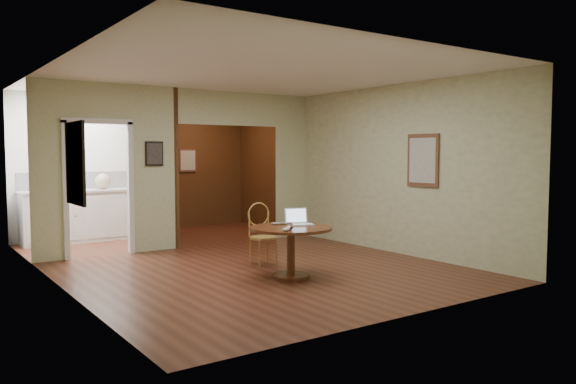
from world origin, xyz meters
TOP-DOWN VIEW (x-y plane):
  - floor at (0.00, 0.00)m, footprint 5.00×5.00m
  - room_shell at (-0.47, 3.10)m, footprint 5.20×7.50m
  - dining_table at (0.07, -0.44)m, footprint 1.06×1.06m
  - chair at (0.19, 0.46)m, footprint 0.40×0.40m
  - open_laptop at (0.28, -0.32)m, footprint 0.36×0.36m
  - closed_laptop at (0.14, -0.20)m, footprint 0.34×0.23m
  - mouse at (-0.22, -0.74)m, footprint 0.12×0.08m
  - wine_glass at (-0.13, -0.69)m, footprint 0.09×0.09m
  - pen at (-0.06, -0.57)m, footprint 0.15×0.03m
  - kitchen_cabinet at (-1.35, 4.20)m, footprint 2.06×0.60m
  - grocery_bag at (-0.93, 4.20)m, footprint 0.36×0.34m

SIDE VIEW (x-z plane):
  - floor at x=0.00m, z-range 0.00..0.00m
  - kitchen_cabinet at x=-1.35m, z-range 0.00..0.94m
  - dining_table at x=0.07m, z-range 0.16..0.82m
  - chair at x=0.19m, z-range 0.05..0.95m
  - pen at x=-0.06m, z-range 0.66..0.67m
  - closed_laptop at x=0.14m, z-range 0.66..0.69m
  - mouse at x=-0.22m, z-range 0.66..0.71m
  - wine_glass at x=-0.13m, z-range 0.66..0.77m
  - open_laptop at x=0.28m, z-range 0.61..0.83m
  - grocery_bag at x=-0.93m, z-range 0.94..1.23m
  - room_shell at x=-0.47m, z-range -1.21..3.79m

